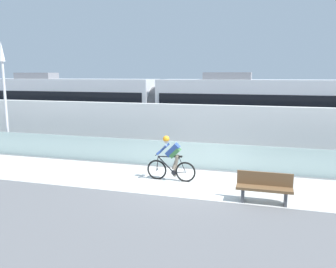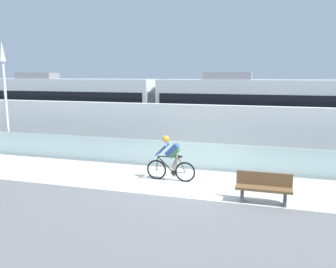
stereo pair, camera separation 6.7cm
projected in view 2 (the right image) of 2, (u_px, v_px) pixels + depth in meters
name	position (u px, v px, depth m)	size (l,w,h in m)	color
ground_plane	(184.00, 182.00, 12.12)	(200.00, 200.00, 0.00)	slate
bike_path_deck	(184.00, 182.00, 12.12)	(32.00, 3.20, 0.01)	silver
glass_parapet	(195.00, 155.00, 13.78)	(32.00, 0.05, 1.05)	#ADC6C1
concrete_barrier_wall	(204.00, 132.00, 15.37)	(32.00, 0.36, 2.40)	silver
tram_rail_near	(212.00, 147.00, 17.92)	(32.00, 0.08, 0.01)	#595654
tram_rail_far	(217.00, 142.00, 19.27)	(32.00, 0.08, 0.01)	#595654
tram	(158.00, 108.00, 19.16)	(22.56, 2.54, 3.81)	silver
cyclist_on_bike	(171.00, 159.00, 12.12)	(1.77, 0.58, 1.61)	black
lamp_post_antenna	(4.00, 83.00, 16.16)	(0.28, 0.28, 5.20)	gray
bench	(264.00, 187.00, 10.07)	(1.60, 0.45, 0.89)	brown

